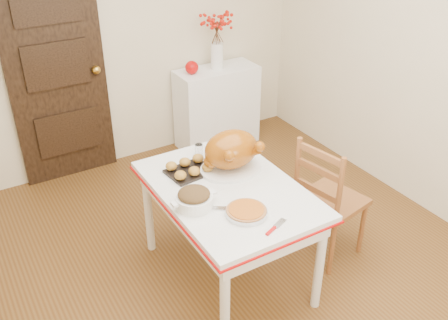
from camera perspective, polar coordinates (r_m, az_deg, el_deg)
floor at (r=3.84m, az=2.28°, el=-11.82°), size 3.50×4.00×0.00m
wall_back at (r=4.84m, az=-10.74°, el=13.84°), size 3.50×0.00×2.50m
wall_right at (r=4.30m, az=22.94°, el=9.96°), size 0.00×4.00×2.50m
door_back at (r=4.69m, az=-18.40°, el=9.49°), size 0.85×0.06×2.06m
sideboard at (r=5.25m, az=-0.80°, el=5.99°), size 0.83×0.37×0.83m
kitchen_table at (r=3.52m, az=0.42°, el=-8.25°), size 0.87×1.27×0.76m
chair_oak at (r=3.76m, az=11.98°, el=-4.21°), size 0.50×0.50×0.97m
berry_vase at (r=5.01m, az=-0.81°, el=13.18°), size 0.28×0.28×0.54m
apple at (r=4.95m, az=-3.66°, el=10.39°), size 0.13×0.13×0.13m
turkey_platter at (r=3.42m, az=0.82°, el=0.98°), size 0.51×0.44×0.28m
pumpkin_pie at (r=3.04m, az=2.54°, el=-5.76°), size 0.26×0.26×0.05m
stuffing_dish at (r=3.10m, az=-3.40°, el=-4.33°), size 0.35×0.31×0.12m
rolls_tray at (r=3.44m, az=-3.92°, el=-0.88°), size 0.32×0.26×0.08m
pie_server at (r=2.96m, az=5.85°, el=-7.49°), size 0.20×0.12×0.01m
carving_knife at (r=3.10m, az=-0.80°, el=-5.41°), size 0.23×0.19×0.01m
drinking_glass at (r=3.62m, az=-2.85°, el=1.08°), size 0.07×0.07×0.10m
shaker_pair at (r=3.76m, az=0.74°, el=2.12°), size 0.09×0.04×0.08m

